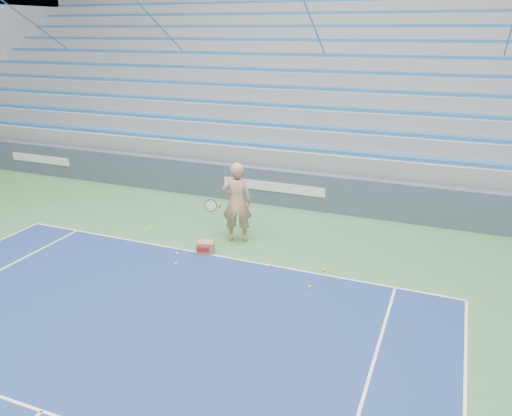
{
  "coord_description": "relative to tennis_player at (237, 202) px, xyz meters",
  "views": [
    {
      "loc": [
        4.88,
        2.34,
        5.05
      ],
      "look_at": [
        0.81,
        12.38,
        1.15
      ],
      "focal_mm": 35.0,
      "sensor_mm": 36.0,
      "label": 1
    }
  ],
  "objects": [
    {
      "name": "bleachers",
      "position": [
        -0.08,
        8.68,
        1.34
      ],
      "size": [
        31.0,
        9.15,
        7.3
      ],
      "color": "gray",
      "rests_on": "ground"
    },
    {
      "name": "ball_box",
      "position": [
        -0.39,
        -0.96,
        -0.87
      ],
      "size": [
        0.46,
        0.4,
        0.29
      ],
      "color": "#9F704D",
      "rests_on": "ground"
    },
    {
      "name": "tennis_ball_4",
      "position": [
        -0.97,
        -1.33,
        -0.98
      ],
      "size": [
        0.07,
        0.07,
        0.07
      ],
      "primitive_type": "sphere",
      "color": "yellow",
      "rests_on": "ground"
    },
    {
      "name": "tennis_ball_2",
      "position": [
        1.32,
        -1.1,
        -0.98
      ],
      "size": [
        0.07,
        0.07,
        0.07
      ],
      "primitive_type": "sphere",
      "color": "yellow",
      "rests_on": "ground"
    },
    {
      "name": "tennis_player",
      "position": [
        0.0,
        0.0,
        0.0
      ],
      "size": [
        1.04,
        0.97,
        2.04
      ],
      "color": "tan",
      "rests_on": "ground"
    },
    {
      "name": "tennis_ball_5",
      "position": [
        2.4,
        -1.7,
        -0.98
      ],
      "size": [
        0.07,
        0.07,
        0.07
      ],
      "primitive_type": "sphere",
      "color": "yellow",
      "rests_on": "ground"
    },
    {
      "name": "tennis_ball_1",
      "position": [
        -1.03,
        -1.05,
        -0.98
      ],
      "size": [
        0.07,
        0.07,
        0.07
      ],
      "primitive_type": "sphere",
      "color": "yellow",
      "rests_on": "ground"
    },
    {
      "name": "tennis_ball_3",
      "position": [
        -2.44,
        -0.27,
        -0.98
      ],
      "size": [
        0.07,
        0.07,
        0.07
      ],
      "primitive_type": "sphere",
      "color": "yellow",
      "rests_on": "ground"
    },
    {
      "name": "sponsor_barrier",
      "position": [
        -0.07,
        2.97,
        -0.47
      ],
      "size": [
        30.0,
        0.32,
        1.1
      ],
      "color": "#3F4A60",
      "rests_on": "ground"
    },
    {
      "name": "tennis_ball_0",
      "position": [
        2.46,
        -0.84,
        -0.98
      ],
      "size": [
        0.07,
        0.07,
        0.07
      ],
      "primitive_type": "sphere",
      "color": "yellow",
      "rests_on": "ground"
    },
    {
      "name": "tennis_ball_6",
      "position": [
        -0.71,
        -1.82,
        -0.98
      ],
      "size": [
        0.07,
        0.07,
        0.07
      ],
      "primitive_type": "sphere",
      "color": "yellow",
      "rests_on": "ground"
    }
  ]
}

